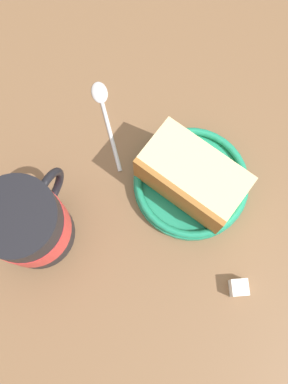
# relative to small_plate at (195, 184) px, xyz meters

# --- Properties ---
(ground_plane) EXTENTS (1.13, 1.13, 0.03)m
(ground_plane) POSITION_rel_small_plate_xyz_m (0.06, 0.01, -0.03)
(ground_plane) COLOR brown
(small_plate) EXTENTS (0.13, 0.13, 0.02)m
(small_plate) POSITION_rel_small_plate_xyz_m (0.00, 0.00, 0.00)
(small_plate) COLOR #1E8C66
(small_plate) RESTS_ON ground_plane
(cake_slice) EXTENTS (0.08, 0.12, 0.06)m
(cake_slice) POSITION_rel_small_plate_xyz_m (0.00, -0.00, 0.03)
(cake_slice) COLOR #9E662D
(cake_slice) RESTS_ON small_plate
(tea_mug) EXTENTS (0.11, 0.08, 0.11)m
(tea_mug) POSITION_rel_small_plate_xyz_m (0.13, -0.13, 0.04)
(tea_mug) COLOR black
(tea_mug) RESTS_ON ground_plane
(teaspoon) EXTENTS (0.10, 0.09, 0.01)m
(teaspoon) POSITION_rel_small_plate_xyz_m (-0.04, -0.14, -0.01)
(teaspoon) COLOR silver
(teaspoon) RESTS_ON ground_plane
(sugar_cube) EXTENTS (0.03, 0.03, 0.02)m
(sugar_cube) POSITION_rel_small_plate_xyz_m (0.08, 0.10, -0.00)
(sugar_cube) COLOR white
(sugar_cube) RESTS_ON ground_plane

